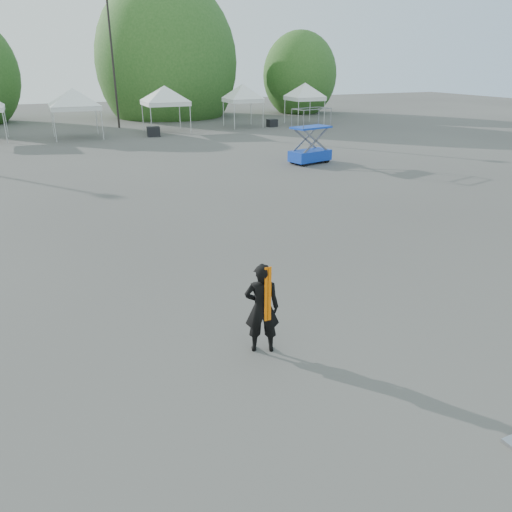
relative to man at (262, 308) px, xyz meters
name	(u,v)px	position (x,y,z in m)	size (l,w,h in m)	color
ground	(216,292)	(0.05, 2.71, -0.88)	(120.00, 120.00, 0.00)	#474442
light_pole_east	(112,54)	(3.05, 34.71, 4.64)	(0.60, 0.25, 9.80)	black
tree_mid_e	(167,63)	(9.05, 41.71, 3.96)	(5.12, 5.12, 7.79)	#382314
tree_far_e	(300,75)	(22.05, 39.71, 2.75)	(3.84, 3.84, 5.84)	#382314
tent_e	(73,92)	(-0.52, 29.97, 2.18)	(4.54, 4.54, 3.88)	silver
tent_f	(164,89)	(6.00, 30.89, 2.18)	(4.43, 4.43, 3.88)	silver
tent_g	(243,87)	(12.36, 31.13, 2.18)	(3.74, 3.74, 3.88)	silver
tent_h	(305,86)	(17.91, 31.00, 2.18)	(3.77, 3.77, 3.88)	silver
man	(262,308)	(0.00, 0.00, 0.00)	(0.75, 0.62, 1.75)	black
scissor_lift	(311,136)	(9.80, 15.59, 0.53)	(2.36, 1.56, 2.80)	#0B2999
crate_mid	(153,132)	(4.47, 28.64, -0.54)	(0.87, 0.68, 0.68)	black
crate_east	(272,123)	(14.58, 30.30, -0.58)	(0.77, 0.60, 0.60)	black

